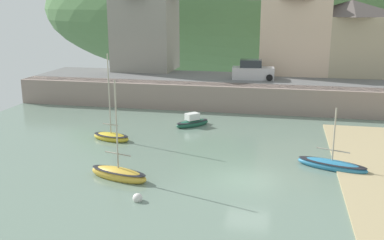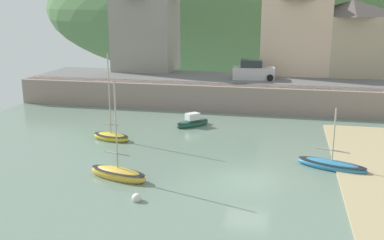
{
  "view_description": "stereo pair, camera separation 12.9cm",
  "coord_description": "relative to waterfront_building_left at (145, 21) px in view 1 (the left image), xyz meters",
  "views": [
    {
      "loc": [
        1.68,
        -23.9,
        9.64
      ],
      "look_at": [
        -4.63,
        6.48,
        1.62
      ],
      "focal_mm": 41.91,
      "sensor_mm": 36.0,
      "label": 1
    },
    {
      "loc": [
        1.81,
        -23.87,
        9.64
      ],
      "look_at": [
        -4.63,
        6.48,
        1.62
      ],
      "focal_mm": 41.91,
      "sensor_mm": 36.0,
      "label": 2
    }
  ],
  "objects": [
    {
      "name": "hillside_backdrop",
      "position": [
        12.72,
        30.0,
        1.1
      ],
      "size": [
        80.0,
        44.0,
        25.4
      ],
      "color": "#4F7947",
      "rests_on": "ground"
    },
    {
      "name": "dinghy_open_wooden",
      "position": [
        18.68,
        -22.37,
        -7.57
      ],
      "size": [
        4.37,
        2.59,
        3.91
      ],
      "rotation": [
        0.0,
        0.0,
        -0.36
      ],
      "color": "teal",
      "rests_on": "ground"
    },
    {
      "name": "waterfront_building_left",
      "position": [
        0.0,
        0.0,
        0.0
      ],
      "size": [
        6.82,
        6.22,
        10.6
      ],
      "color": "gray",
      "rests_on": "ground"
    },
    {
      "name": "waterfront_building_right",
      "position": [
        21.98,
        0.0,
        -1.48
      ],
      "size": [
        7.96,
        4.78,
        7.68
      ],
      "color": "tan",
      "rests_on": "ground"
    },
    {
      "name": "rowboat_small_beached",
      "position": [
        6.62,
        -26.54,
        -7.5
      ],
      "size": [
        3.9,
        2.1,
        5.88
      ],
      "rotation": [
        0.0,
        0.0,
        -0.28
      ],
      "color": "gold",
      "rests_on": "ground"
    },
    {
      "name": "parked_car_near_slipway",
      "position": [
        12.47,
        -4.5,
        -4.59
      ],
      "size": [
        4.21,
        1.98,
        1.95
      ],
      "rotation": [
        0.0,
        0.0,
        0.07
      ],
      "color": "#BCB9BA",
      "rests_on": "ground"
    },
    {
      "name": "mooring_buoy",
      "position": [
        8.64,
        -29.2,
        -7.64
      ],
      "size": [
        0.51,
        0.51,
        0.51
      ],
      "color": "silver",
      "rests_on": "ground"
    },
    {
      "name": "quay_seawall",
      "position": [
        13.9,
        -7.7,
        -6.44
      ],
      "size": [
        48.0,
        9.4,
        2.4
      ],
      "color": "gray",
      "rests_on": "ground"
    },
    {
      "name": "sailboat_white_hull",
      "position": [
        3.37,
        -19.5,
        -7.53
      ],
      "size": [
        3.19,
        1.94,
        6.45
      ],
      "rotation": [
        0.0,
        0.0,
        -0.26
      ],
      "color": "gold",
      "rests_on": "ground"
    },
    {
      "name": "waterfront_building_centre",
      "position": [
        16.43,
        0.0,
        -0.3
      ],
      "size": [
        7.31,
        4.79,
        9.99
      ],
      "color": "beige",
      "rests_on": "ground"
    },
    {
      "name": "fishing_boat_green",
      "position": [
        8.42,
        -14.5,
        -7.49
      ],
      "size": [
        2.84,
        2.91,
        1.23
      ],
      "rotation": [
        0.0,
        0.0,
        0.81
      ],
      "color": "#1D553F",
      "rests_on": "ground"
    }
  ]
}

